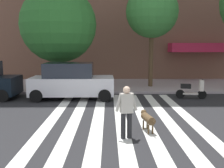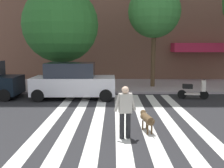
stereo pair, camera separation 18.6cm
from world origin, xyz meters
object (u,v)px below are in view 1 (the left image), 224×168
Objects in this scene: street_tree_middle at (152,12)px; pedestrian_dog_walker at (126,109)px; dog_on_leash at (147,118)px; parked_car_behind_first at (72,81)px; parked_scooter at (191,90)px; street_tree_nearest at (58,25)px.

pedestrian_dog_walker is (-2.30, -9.63, -4.15)m from street_tree_middle.
pedestrian_dog_walker reaches higher than dog_on_leash.
pedestrian_dog_walker is at bearing -67.48° from parked_car_behind_first.
parked_car_behind_first is 2.73× the size of pedestrian_dog_walker.
dog_on_leash is (-3.20, -5.37, -0.03)m from parked_scooter.
dog_on_leash is (4.37, -7.73, -3.70)m from street_tree_nearest.
street_tree_nearest is 3.86× the size of pedestrian_dog_walker.
parked_car_behind_first is 2.75× the size of parked_scooter.
parked_scooter is 1.45× the size of dog_on_leash.
parked_car_behind_first is 6.71m from pedestrian_dog_walker.
parked_car_behind_first is at bearing 121.04° from dog_on_leash.
street_tree_nearest is 6.12m from street_tree_middle.
parked_car_behind_first is 4.02m from street_tree_nearest.
street_tree_nearest reaches higher than pedestrian_dog_walker.
parked_car_behind_first is at bearing -64.64° from street_tree_nearest.
street_tree_nearest is 9.70m from pedestrian_dog_walker.
street_tree_nearest is (-7.57, 2.35, 3.67)m from parked_scooter.
parked_scooter is at bearing -1.32° from parked_car_behind_first.
parked_car_behind_first is at bearing 178.68° from parked_scooter.
street_tree_nearest is at bearing 113.27° from pedestrian_dog_walker.
parked_car_behind_first reaches higher than dog_on_leash.
street_tree_middle is (4.87, 3.44, 4.13)m from parked_car_behind_first.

